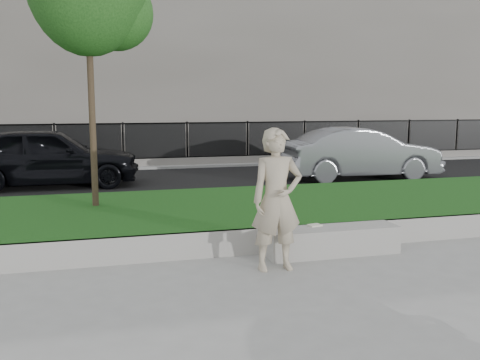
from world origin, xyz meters
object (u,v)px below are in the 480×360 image
object	(u,v)px
book	(315,225)
car_dark	(48,157)
stone_bench	(332,241)
man	(277,200)
car_silver	(361,153)

from	to	relation	value
book	car_dark	world-z (taller)	car_dark
stone_bench	man	world-z (taller)	man
car_silver	book	bearing A→B (deg)	149.74
man	stone_bench	bearing A→B (deg)	24.17
man	book	world-z (taller)	man
stone_bench	car_silver	world-z (taller)	car_silver
man	car_dark	world-z (taller)	man
car_dark	car_silver	size ratio (longest dim) A/B	1.04
stone_bench	book	distance (m)	0.35
stone_bench	man	distance (m)	1.40
book	car_silver	world-z (taller)	car_silver
car_silver	car_dark	bearing A→B (deg)	86.56
book	car_dark	bearing A→B (deg)	107.44
stone_bench	car_dark	size ratio (longest dim) A/B	0.43
man	car_silver	distance (m)	9.02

